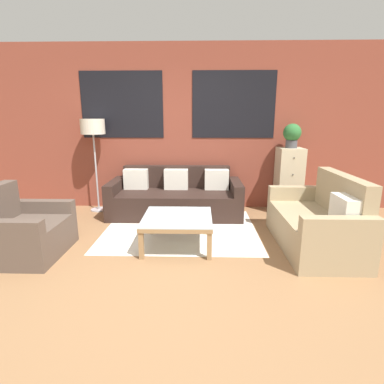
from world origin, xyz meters
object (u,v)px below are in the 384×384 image
at_px(drawer_cabinet, 288,180).
at_px(armchair_corner, 25,232).
at_px(potted_plant, 292,134).
at_px(coffee_table, 178,221).
at_px(floor_lamp, 93,131).
at_px(couch_dark, 176,198).
at_px(settee_vintage, 318,223).

bearing_deg(drawer_cabinet, armchair_corner, -153.39).
bearing_deg(potted_plant, coffee_table, -140.36).
bearing_deg(coffee_table, armchair_corner, -170.26).
relative_size(drawer_cabinet, potted_plant, 2.78).
bearing_deg(coffee_table, floor_lamp, 135.50).
distance_m(couch_dark, armchair_corner, 2.30).
bearing_deg(coffee_table, drawer_cabinet, 39.64).
relative_size(armchair_corner, potted_plant, 2.32).
distance_m(floor_lamp, potted_plant, 3.29).
relative_size(couch_dark, armchair_corner, 2.34).
xyz_separation_m(drawer_cabinet, potted_plant, (0.00, 0.00, 0.77)).
distance_m(armchair_corner, potted_plant, 4.13).
bearing_deg(potted_plant, couch_dark, -174.14).
bearing_deg(drawer_cabinet, potted_plant, 90.00).
bearing_deg(couch_dark, settee_vintage, -34.64).
relative_size(armchair_corner, floor_lamp, 0.59).
bearing_deg(potted_plant, settee_vintage, -91.85).
distance_m(armchair_corner, coffee_table, 1.81).
relative_size(couch_dark, drawer_cabinet, 1.96).
distance_m(coffee_table, floor_lamp, 2.35).
height_order(coffee_table, potted_plant, potted_plant).
bearing_deg(potted_plant, drawer_cabinet, -90.00).
height_order(coffee_table, floor_lamp, floor_lamp).
bearing_deg(floor_lamp, couch_dark, -7.86).
bearing_deg(settee_vintage, floor_lamp, 155.49).
distance_m(coffee_table, potted_plant, 2.53).
relative_size(settee_vintage, armchair_corner, 1.67).
height_order(armchair_corner, coffee_table, armchair_corner).
height_order(floor_lamp, drawer_cabinet, floor_lamp).
bearing_deg(couch_dark, potted_plant, 5.86).
bearing_deg(floor_lamp, coffee_table, -44.50).
distance_m(coffee_table, drawer_cabinet, 2.33).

